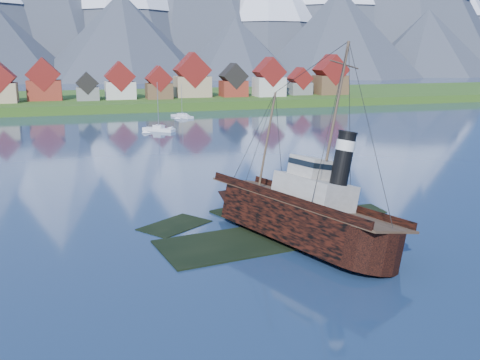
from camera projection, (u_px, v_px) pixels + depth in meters
name	position (u px, v px, depth m)	size (l,w,h in m)	color
ground	(263.00, 234.00, 60.47)	(1400.00, 1400.00, 0.00)	#1B2E4B
shoal	(271.00, 230.00, 63.07)	(31.71, 21.24, 1.14)	black
shore_bank	(123.00, 103.00, 218.30)	(600.00, 80.00, 3.20)	#244814
seawall	(133.00, 113.00, 183.02)	(600.00, 2.50, 2.00)	#3F3D38
town	(31.00, 84.00, 190.07)	(250.96, 16.69, 17.30)	maroon
tugboat_wreck	(291.00, 211.00, 59.33)	(6.68, 28.80, 22.82)	black
sailboat_e	(182.00, 117.00, 169.16)	(5.81, 9.63, 10.96)	white
sailboat_f	(159.00, 130.00, 139.65)	(8.05, 7.83, 13.25)	white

